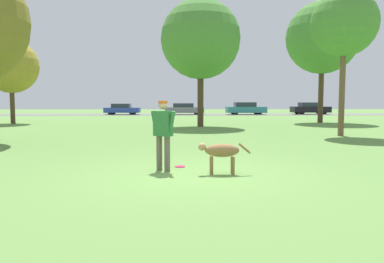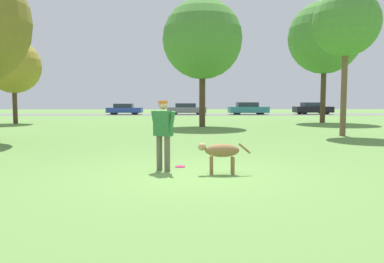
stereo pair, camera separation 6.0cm
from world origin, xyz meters
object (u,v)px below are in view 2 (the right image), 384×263
at_px(parked_car_black, 313,108).
at_px(tree_far_left, 13,66).
at_px(dog, 220,152).
at_px(tree_far_right, 325,38).
at_px(parked_car_blue, 124,109).
at_px(frisbee, 180,167).
at_px(parked_car_grey, 187,109).
at_px(tree_mid_center, 202,39).
at_px(parked_car_teal, 248,109).
at_px(person, 163,130).
at_px(tree_near_right, 346,24).

bearing_deg(parked_car_black, tree_far_left, -149.28).
xyz_separation_m(dog, tree_far_left, (-12.21, 17.86, 3.39)).
relative_size(tree_far_right, parked_car_black, 1.99).
height_order(tree_far_left, parked_car_blue, tree_far_left).
xyz_separation_m(dog, parked_car_black, (14.06, 34.45, 0.19)).
bearing_deg(tree_far_left, frisbee, -56.27).
xyz_separation_m(tree_far_left, parked_car_grey, (11.86, 16.27, -3.24)).
relative_size(tree_far_right, parked_car_grey, 1.94).
bearing_deg(tree_far_right, tree_mid_center, -156.15).
bearing_deg(tree_far_left, parked_car_teal, 40.59).
distance_m(tree_mid_center, parked_car_teal, 20.80).
relative_size(parked_car_grey, parked_car_teal, 0.98).
bearing_deg(dog, tree_far_left, -54.47).
xyz_separation_m(parked_car_teal, parked_car_black, (7.51, 0.51, -0.00)).
bearing_deg(person, parked_car_grey, 122.10).
bearing_deg(frisbee, parked_car_blue, 100.96).
bearing_deg(parked_car_grey, parked_car_blue, -178.62).
relative_size(dog, tree_far_right, 0.13).
bearing_deg(parked_car_black, dog, -113.74).
distance_m(frisbee, parked_car_blue, 33.94).
height_order(tree_far_left, parked_car_teal, tree_far_left).
bearing_deg(tree_mid_center, tree_far_right, 23.85).
bearing_deg(tree_near_right, parked_car_grey, 104.66).
height_order(tree_near_right, parked_car_teal, tree_near_right).
xyz_separation_m(person, dog, (1.24, -0.41, -0.44)).
bearing_deg(tree_far_right, person, -119.94).
bearing_deg(parked_car_blue, tree_mid_center, -67.42).
distance_m(dog, tree_far_right, 21.36).
bearing_deg(parked_car_black, parked_car_grey, 179.69).
relative_size(frisbee, parked_car_grey, 0.06).
distance_m(dog, parked_car_teal, 34.57).
relative_size(dog, tree_far_left, 0.20).
distance_m(person, tree_near_right, 11.83).
relative_size(parked_car_teal, parked_car_black, 1.05).
xyz_separation_m(tree_far_right, parked_car_teal, (-2.62, 15.45, -5.30)).
relative_size(parked_car_blue, parked_car_grey, 0.90).
distance_m(person, parked_car_grey, 33.74).
bearing_deg(tree_far_right, tree_far_left, -178.31).
bearing_deg(dog, tree_far_right, -115.22).
relative_size(tree_far_right, tree_mid_center, 1.13).
distance_m(frisbee, parked_car_black, 36.75).
bearing_deg(dog, tree_mid_center, -90.32).
height_order(person, tree_mid_center, tree_mid_center).
bearing_deg(parked_car_grey, frisbee, -89.11).
height_order(dog, tree_far_right, tree_far_right).
bearing_deg(parked_car_black, person, -115.75).
bearing_deg(frisbee, tree_near_right, 46.80).
distance_m(tree_far_left, parked_car_teal, 24.92).
distance_m(tree_far_right, parked_car_teal, 16.54).
height_order(frisbee, tree_near_right, tree_near_right).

